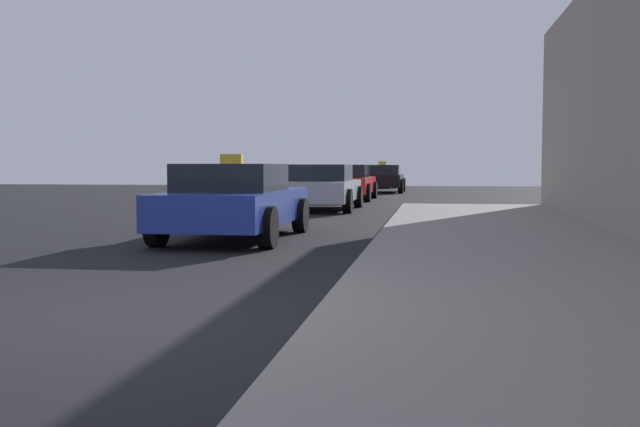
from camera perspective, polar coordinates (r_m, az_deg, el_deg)
ground_plane at (r=6.36m, az=-18.70°, el=-7.77°), size 80.00×80.00×0.00m
sidewalk at (r=5.75m, az=19.88°, el=-8.24°), size 4.00×32.00×0.15m
car_blue at (r=12.59m, az=-6.57°, el=0.96°), size 1.96×4.29×1.43m
car_silver at (r=20.71m, az=0.09°, el=2.05°), size 2.01×4.28×1.27m
car_red at (r=26.79m, az=1.95°, el=2.43°), size 2.06×4.42×1.27m
car_black at (r=34.48m, az=4.83°, el=2.70°), size 1.99×4.03×1.43m
car_yellow at (r=42.01m, az=4.60°, el=2.88°), size 2.02×4.03×1.27m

